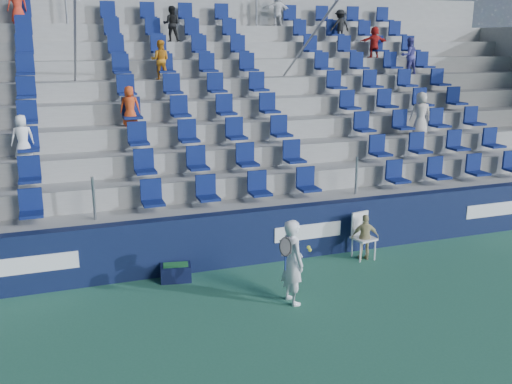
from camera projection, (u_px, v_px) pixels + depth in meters
ground at (300, 330)px, 9.63m from camera, size 70.00×70.00×0.00m
sponsor_wall at (242, 238)px, 12.35m from camera, size 24.00×0.32×1.20m
grandstand at (187, 133)px, 16.59m from camera, size 24.00×8.17×6.63m
tennis_player at (293, 262)px, 10.45m from camera, size 0.69×0.65×1.62m
line_judge_chair at (362, 232)px, 12.76m from camera, size 0.53×0.54×1.03m
line_judge at (365, 237)px, 12.64m from camera, size 0.66×0.43×1.04m
ball_bin at (176, 272)px, 11.59m from camera, size 0.67×0.50×0.35m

